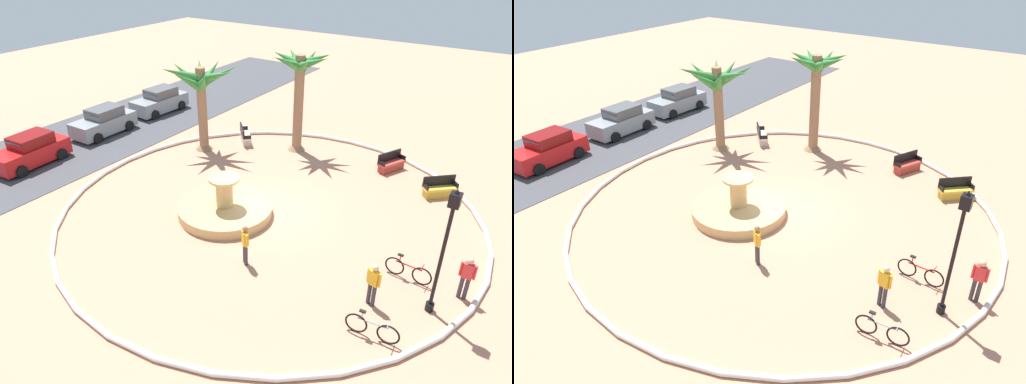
# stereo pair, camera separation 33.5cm
# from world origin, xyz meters

# --- Properties ---
(ground_plane) EXTENTS (80.00, 80.00, 0.00)m
(ground_plane) POSITION_xyz_m (0.00, 0.00, 0.00)
(ground_plane) COLOR tan
(plaza_curb) EXTENTS (18.51, 18.51, 0.20)m
(plaza_curb) POSITION_xyz_m (0.00, 0.00, 0.10)
(plaza_curb) COLOR silver
(plaza_curb) RESTS_ON ground
(street_asphalt) EXTENTS (48.00, 8.00, 0.03)m
(street_asphalt) POSITION_xyz_m (0.00, 13.66, 0.01)
(street_asphalt) COLOR #424247
(street_asphalt) RESTS_ON ground
(fountain) EXTENTS (4.17, 4.17, 1.82)m
(fountain) POSITION_xyz_m (-1.36, 1.45, 0.28)
(fountain) COLOR tan
(fountain) RESTS_ON ground
(palm_tree_near_fountain) EXTENTS (3.93, 4.07, 4.99)m
(palm_tree_near_fountain) POSITION_xyz_m (3.68, 6.78, 3.62)
(palm_tree_near_fountain) COLOR #8E6B4C
(palm_tree_near_fountain) RESTS_ON ground
(palm_tree_by_curb) EXTENTS (3.22, 3.32, 5.66)m
(palm_tree_by_curb) POSITION_xyz_m (6.59, 2.32, 4.05)
(palm_tree_by_curb) COLOR #8E6B4C
(palm_tree_by_curb) RESTS_ON ground
(bench_east) EXTENTS (1.66, 1.11, 1.00)m
(bench_east) POSITION_xyz_m (6.99, -3.12, 0.35)
(bench_east) COLOR #B73D33
(bench_east) RESTS_ON ground
(bench_west) EXTENTS (1.45, 1.51, 1.00)m
(bench_west) POSITION_xyz_m (5.57, -5.99, 0.35)
(bench_west) COLOR gold
(bench_west) RESTS_ON ground
(bench_north) EXTENTS (1.52, 1.45, 1.00)m
(bench_north) POSITION_xyz_m (5.83, 5.40, 0.35)
(bench_north) COLOR beige
(bench_north) RESTS_ON ground
(lamppost) EXTENTS (0.32, 0.32, 4.59)m
(lamppost) POSITION_xyz_m (-2.39, -7.81, 2.68)
(lamppost) COLOR black
(lamppost) RESTS_ON ground
(bicycle_red_frame) EXTENTS (0.44, 1.72, 0.94)m
(bicycle_red_frame) POSITION_xyz_m (-1.24, -6.68, 0.38)
(bicycle_red_frame) COLOR black
(bicycle_red_frame) RESTS_ON ground
(bicycle_by_lamppost) EXTENTS (0.44, 1.72, 0.94)m
(bicycle_by_lamppost) POSITION_xyz_m (-4.61, -6.65, 0.38)
(bicycle_by_lamppost) COLOR black
(bicycle_by_lamppost) RESTS_ON ground
(person_cyclist_helmet) EXTENTS (0.28, 0.52, 1.65)m
(person_cyclist_helmet) POSITION_xyz_m (-3.21, -6.08, 0.92)
(person_cyclist_helmet) COLOR #33333D
(person_cyclist_helmet) RESTS_ON ground
(person_cyclist_photo) EXTENTS (0.22, 0.53, 1.68)m
(person_cyclist_photo) POSITION_xyz_m (-1.18, -8.55, 0.94)
(person_cyclist_photo) COLOR #33333D
(person_cyclist_photo) RESTS_ON ground
(person_pedestrian_stroll) EXTENTS (0.38, 0.42, 1.67)m
(person_pedestrian_stroll) POSITION_xyz_m (-3.74, -1.32, 0.94)
(person_pedestrian_stroll) COLOR #33333D
(person_pedestrian_stroll) RESTS_ON ground
(parked_car_leftmost) EXTENTS (4.10, 2.11, 1.67)m
(parked_car_leftmost) POSITION_xyz_m (-3.07, 13.17, 0.78)
(parked_car_leftmost) COLOR red
(parked_car_leftmost) RESTS_ON ground
(parked_car_second) EXTENTS (4.02, 1.96, 1.67)m
(parked_car_second) POSITION_xyz_m (2.07, 13.42, 0.78)
(parked_car_second) COLOR gray
(parked_car_second) RESTS_ON ground
(parked_car_third) EXTENTS (4.08, 2.08, 1.67)m
(parked_car_third) POSITION_xyz_m (6.96, 13.44, 0.78)
(parked_car_third) COLOR gray
(parked_car_third) RESTS_ON ground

